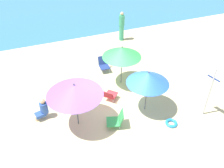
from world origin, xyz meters
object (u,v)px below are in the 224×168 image
beach_chair_b (110,95)px  warning_sign (211,86)px  beach_chair_c (117,120)px  person_b (43,109)px  umbrella_purple (74,90)px  beach_chair_a (104,64)px  umbrella_green (122,52)px  umbrella_blue (148,78)px  swim_ring (171,123)px  person_a (122,26)px

beach_chair_b → warning_sign: 3.80m
beach_chair_c → warning_sign: size_ratio=0.36×
beach_chair_b → person_b: person_b is taller
umbrella_purple → beach_chair_a: (2.10, 3.01, -1.23)m
umbrella_green → umbrella_blue: size_ratio=1.04×
umbrella_blue → swim_ring: bearing=-64.9°
umbrella_blue → beach_chair_c: bearing=-163.3°
umbrella_blue → beach_chair_b: (-1.09, 0.97, -1.18)m
warning_sign → beach_chair_c: bearing=154.4°
umbrella_purple → person_b: size_ratio=2.19×
beach_chair_b → beach_chair_c: 1.40m
person_a → swim_ring: 7.12m
beach_chair_a → warning_sign: warning_sign is taller
umbrella_blue → umbrella_purple: 2.64m
umbrella_blue → umbrella_purple: umbrella_purple is taller
umbrella_green → umbrella_blue: umbrella_green is taller
beach_chair_b → warning_sign: bearing=-76.7°
umbrella_green → beach_chair_c: (-1.18, -2.33, -1.28)m
umbrella_purple → beach_chair_a: bearing=55.1°
umbrella_purple → swim_ring: 3.72m
beach_chair_c → warning_sign: 3.53m
umbrella_green → beach_chair_b: (-0.91, -0.96, -1.27)m
umbrella_green → beach_chair_b: size_ratio=2.56×
umbrella_green → umbrella_purple: bearing=-144.8°
umbrella_green → person_a: (1.75, 3.98, -0.73)m
umbrella_blue → umbrella_purple: (-2.63, 0.20, 0.08)m
person_b → warning_sign: (5.68, -2.06, 0.91)m
person_b → swim_ring: size_ratio=1.98×
beach_chair_c → person_b: size_ratio=0.83×
umbrella_blue → beach_chair_c: 1.86m
person_b → warning_sign: 6.11m
person_b → umbrella_blue: bearing=153.1°
umbrella_blue → warning_sign: size_ratio=0.87×
umbrella_blue → swim_ring: 1.88m
person_a → person_b: bearing=108.8°
person_b → umbrella_green: bearing=-177.3°
beach_chair_a → swim_ring: bearing=17.0°
umbrella_blue → person_b: umbrella_blue is taller
umbrella_purple → person_a: bearing=53.6°
umbrella_green → beach_chair_a: bearing=105.5°
umbrella_purple → person_b: (-1.11, 0.79, -1.15)m
umbrella_blue → person_a: 6.14m
umbrella_green → umbrella_purple: size_ratio=0.97×
warning_sign → swim_ring: (-1.43, -0.01, -1.29)m
umbrella_purple → person_b: umbrella_purple is taller
beach_chair_c → warning_sign: warning_sign is taller
beach_chair_a → beach_chair_b: (-0.56, -2.24, -0.03)m
umbrella_green → umbrella_purple: 3.00m
swim_ring → person_b: bearing=154.0°
beach_chair_c → person_a: person_a is taller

